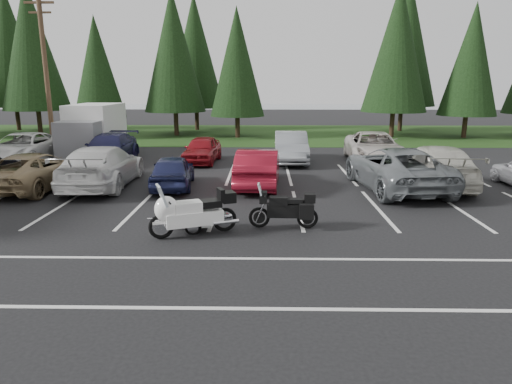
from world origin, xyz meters
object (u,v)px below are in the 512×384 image
object	(u,v)px
utility_pole	(46,72)
car_near_7	(436,166)
touring_motorcycle	(193,209)
car_near_3	(102,166)
adventure_motorcycle	(283,206)
car_near_6	(396,168)
box_truck	(90,130)
cargo_trailer	(194,219)
car_far_4	(374,148)
car_near_5	(258,168)
car_far_3	(291,147)
car_near_2	(34,171)
car_far_2	(202,150)
car_far_0	(23,148)
car_far_1	(109,149)
car_near_4	(173,171)

from	to	relation	value
utility_pole	car_near_7	bearing A→B (deg)	-21.07
touring_motorcycle	car_near_3	bearing A→B (deg)	105.35
car_near_7	adventure_motorcycle	world-z (taller)	car_near_7
car_near_6	adventure_motorcycle	world-z (taller)	car_near_6
touring_motorcycle	box_truck	bearing A→B (deg)	97.56
utility_pole	cargo_trailer	size ratio (longest dim) A/B	6.24
car_near_7	car_near_3	bearing A→B (deg)	7.51
box_truck	touring_motorcycle	bearing A→B (deg)	-60.30
car_far_4	cargo_trailer	bearing A→B (deg)	-119.75
car_near_5	car_far_3	xyz separation A→B (m)	(1.67, 5.92, 0.03)
car_near_3	car_near_2	bearing A→B (deg)	6.92
car_far_2	car_near_7	bearing A→B (deg)	-23.87
car_far_0	adventure_motorcycle	distance (m)	17.17
car_near_2	car_far_1	xyz separation A→B (m)	(1.02, 5.97, 0.04)
car_far_1	cargo_trailer	distance (m)	12.72
box_truck	cargo_trailer	xyz separation A→B (m)	(8.06, -13.80, -1.12)
car_near_5	car_far_3	world-z (taller)	car_far_3
car_near_5	car_far_3	size ratio (longest dim) A/B	0.97
utility_pole	car_near_6	bearing A→B (deg)	-24.79
car_near_4	car_far_1	bearing A→B (deg)	-57.33
touring_motorcycle	adventure_motorcycle	size ratio (longest dim) A/B	1.24
car_near_7	car_far_1	bearing A→B (deg)	-13.02
car_near_6	car_far_2	world-z (taller)	car_near_6
car_near_2	car_far_0	distance (m)	6.93
car_near_2	car_far_2	xyz separation A→B (m)	(5.86, 6.25, -0.03)
car_near_5	cargo_trailer	world-z (taller)	car_near_5
car_far_1	box_truck	bearing A→B (deg)	125.67
car_near_3	car_near_4	xyz separation A→B (m)	(2.89, -0.16, -0.17)
car_near_5	car_near_2	bearing A→B (deg)	6.57
car_near_6	car_far_1	xyz separation A→B (m)	(-13.33, 5.82, -0.08)
utility_pole	touring_motorcycle	xyz separation A→B (m)	(10.13, -13.76, -3.94)
adventure_motorcycle	car_far_2	bearing A→B (deg)	110.84
car_near_4	car_far_2	bearing A→B (deg)	-98.87
box_truck	car_far_2	xyz separation A→B (m)	(6.78, -2.38, -0.76)
car_far_0	adventure_motorcycle	bearing A→B (deg)	-40.40
car_near_5	car_far_0	world-z (taller)	car_far_0
car_near_3	cargo_trailer	world-z (taller)	car_near_3
car_near_2	car_far_3	bearing A→B (deg)	-145.56
box_truck	car_far_3	distance (m)	11.70
car_far_2	car_far_3	bearing A→B (deg)	7.21
car_near_4	cargo_trailer	xyz separation A→B (m)	(1.66, -5.42, -0.33)
car_near_3	car_near_6	distance (m)	11.77
touring_motorcycle	car_near_7	bearing A→B (deg)	13.52
car_far_0	touring_motorcycle	bearing A→B (deg)	-48.08
car_near_7	cargo_trailer	bearing A→B (deg)	39.35
car_far_0	car_far_3	world-z (taller)	car_far_3
box_truck	car_near_4	world-z (taller)	box_truck
car_far_4	touring_motorcycle	distance (m)	14.26
car_far_1	adventure_motorcycle	distance (m)	13.96
car_far_0	car_far_4	distance (m)	18.49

